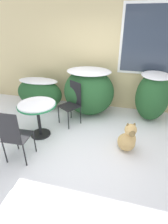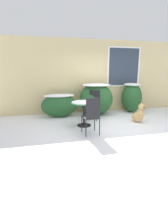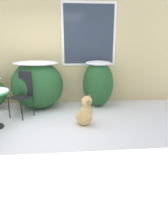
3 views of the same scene
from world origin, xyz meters
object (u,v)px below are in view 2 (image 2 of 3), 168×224
Objects in this scene: patio_table at (84,106)px; dog at (139,115)px; patio_chair_near_table at (94,104)px; patio_chair_far_side at (92,115)px.

patio_table is 1.18× the size of dog.
patio_chair_far_side is at bearing -76.30° from patio_chair_near_table.
patio_chair_near_table is 1.52× the size of dog.
patio_chair_near_table is 1.60m from dog.
patio_table is at bearing -94.36° from patio_chair_near_table.
dog is (1.37, -0.77, -0.30)m from patio_chair_near_table.
dog is at bearing -160.82° from patio_chair_far_side.
patio_table is 0.77× the size of patio_chair_far_side.
dog is at bearing 2.90° from patio_chair_near_table.
patio_chair_far_side is 1.52× the size of dog.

